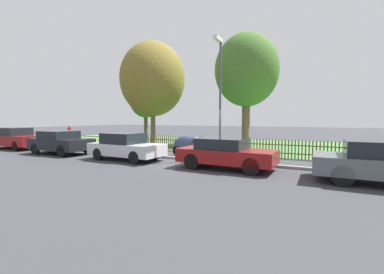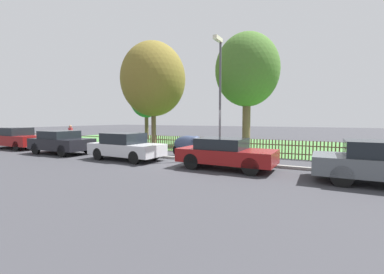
# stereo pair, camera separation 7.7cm
# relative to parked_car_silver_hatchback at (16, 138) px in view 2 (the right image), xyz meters

# --- Properties ---
(ground_plane) EXTENTS (120.00, 120.00, 0.00)m
(ground_plane) POSITION_rel_parked_car_silver_hatchback_xyz_m (13.53, 1.08, -0.74)
(ground_plane) COLOR #38383D
(kerb_stone) EXTENTS (41.63, 0.20, 0.12)m
(kerb_stone) POSITION_rel_parked_car_silver_hatchback_xyz_m (13.53, 1.18, -0.68)
(kerb_stone) COLOR gray
(kerb_stone) RESTS_ON ground
(grass_strip) EXTENTS (41.63, 11.86, 0.01)m
(grass_strip) POSITION_rel_parked_car_silver_hatchback_xyz_m (13.53, 9.87, -0.74)
(grass_strip) COLOR #477F3D
(grass_strip) RESTS_ON ground
(park_fence) EXTENTS (41.63, 0.05, 0.98)m
(park_fence) POSITION_rel_parked_car_silver_hatchback_xyz_m (13.53, 3.95, -0.25)
(park_fence) COLOR brown
(park_fence) RESTS_ON ground
(parked_car_silver_hatchback) EXTENTS (4.29, 1.84, 1.46)m
(parked_car_silver_hatchback) POSITION_rel_parked_car_silver_hatchback_xyz_m (0.00, 0.00, 0.00)
(parked_car_silver_hatchback) COLOR maroon
(parked_car_silver_hatchback) RESTS_ON ground
(parked_car_black_saloon) EXTENTS (3.74, 1.89, 1.36)m
(parked_car_black_saloon) POSITION_rel_parked_car_silver_hatchback_xyz_m (5.18, -0.25, -0.03)
(parked_car_black_saloon) COLOR black
(parked_car_black_saloon) RESTS_ON ground
(parked_car_navy_estate) EXTENTS (3.89, 1.80, 1.36)m
(parked_car_navy_estate) POSITION_rel_parked_car_silver_hatchback_xyz_m (10.11, -0.18, -0.05)
(parked_car_navy_estate) COLOR #BCBCC1
(parked_car_navy_estate) RESTS_ON ground
(parked_car_red_compact) EXTENTS (3.96, 1.77, 1.27)m
(parked_car_red_compact) POSITION_rel_parked_car_silver_hatchback_xyz_m (15.38, -0.08, -0.07)
(parked_car_red_compact) COLOR maroon
(parked_car_red_compact) RESTS_ON ground
(covered_motorcycle) EXTENTS (2.02, 0.75, 1.15)m
(covered_motorcycle) POSITION_rel_parked_car_silver_hatchback_xyz_m (12.45, 2.26, -0.04)
(covered_motorcycle) COLOR black
(covered_motorcycle) RESTS_ON ground
(tree_nearest_kerb) EXTENTS (3.23, 3.23, 5.91)m
(tree_nearest_kerb) POSITION_rel_parked_car_silver_hatchback_xyz_m (2.92, 10.82, 3.29)
(tree_nearest_kerb) COLOR brown
(tree_nearest_kerb) RESTS_ON ground
(tree_behind_motorcycle) EXTENTS (5.41, 5.41, 8.51)m
(tree_behind_motorcycle) POSITION_rel_parked_car_silver_hatchback_xyz_m (6.03, 7.76, 4.65)
(tree_behind_motorcycle) COLOR brown
(tree_behind_motorcycle) RESTS_ON ground
(tree_mid_park) EXTENTS (5.03, 5.03, 8.83)m
(tree_mid_park) POSITION_rel_parked_car_silver_hatchback_xyz_m (13.34, 10.23, 5.15)
(tree_mid_park) COLOR brown
(tree_mid_park) RESTS_ON ground
(pedestrian_near_fence) EXTENTS (0.37, 0.37, 1.59)m
(pedestrian_near_fence) POSITION_rel_parked_car_silver_hatchback_xyz_m (1.38, 3.24, 0.16)
(pedestrian_near_fence) COLOR #7F6B51
(pedestrian_near_fence) RESTS_ON ground
(street_lamp) EXTENTS (0.20, 0.79, 5.92)m
(street_lamp) POSITION_rel_parked_car_silver_hatchback_xyz_m (14.38, 1.75, 2.96)
(street_lamp) COLOR #47474C
(street_lamp) RESTS_ON ground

